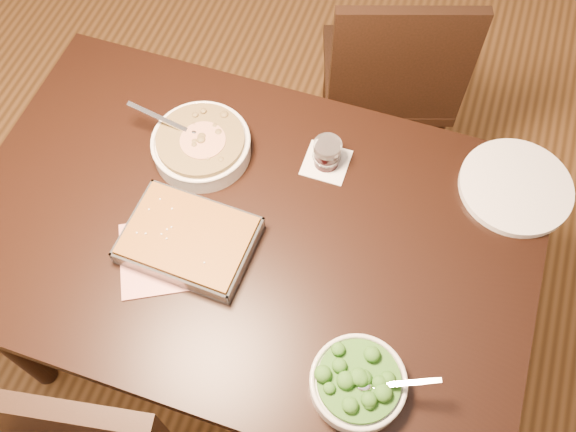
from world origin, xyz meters
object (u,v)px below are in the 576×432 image
object	(u,v)px
baking_dish	(189,240)
dinner_plate	(516,187)
table	(249,246)
chair_far	(390,78)
wine_tumbler	(327,153)
stew_bowl	(201,145)
broccoli_bowl	(358,383)

from	to	relation	value
baking_dish	dinner_plate	xyz separation A→B (m)	(0.71, 0.41, -0.02)
table	chair_far	xyz separation A→B (m)	(0.19, 0.80, -0.15)
baking_dish	dinner_plate	size ratio (longest dim) A/B	1.09
wine_tumbler	dinner_plate	distance (m)	0.48
stew_bowl	baking_dish	world-z (taller)	stew_bowl
table	baking_dish	distance (m)	0.19
table	chair_far	world-z (taller)	chair_far
wine_tumbler	chair_far	xyz separation A→B (m)	(0.07, 0.55, -0.29)
table	broccoli_bowl	bearing A→B (deg)	-38.44
stew_bowl	wine_tumbler	world-z (taller)	stew_bowl
baking_dish	wine_tumbler	world-z (taller)	wine_tumbler
table	wine_tumbler	world-z (taller)	wine_tumbler
broccoli_bowl	baking_dish	bearing A→B (deg)	157.07
stew_bowl	chair_far	size ratio (longest dim) A/B	0.31
table	chair_far	distance (m)	0.83
dinner_plate	chair_far	bearing A→B (deg)	130.57
stew_bowl	baking_dish	size ratio (longest dim) A/B	0.91
stew_bowl	broccoli_bowl	size ratio (longest dim) A/B	1.23
stew_bowl	wine_tumbler	bearing A→B (deg)	12.80
baking_dish	wine_tumbler	distance (m)	0.41
table	dinner_plate	bearing A→B (deg)	28.32
stew_bowl	dinner_plate	distance (m)	0.80
broccoli_bowl	baking_dish	xyz separation A→B (m)	(-0.47, 0.20, -0.00)
chair_far	baking_dish	bearing A→B (deg)	52.31
table	stew_bowl	xyz separation A→B (m)	(-0.19, 0.18, 0.13)
table	dinner_plate	distance (m)	0.69
dinner_plate	baking_dish	bearing A→B (deg)	-150.36
baking_dish	chair_far	xyz separation A→B (m)	(0.31, 0.88, -0.27)
broccoli_bowl	dinner_plate	world-z (taller)	broccoli_bowl
dinner_plate	wine_tumbler	bearing A→B (deg)	-170.79
baking_dish	dinner_plate	world-z (taller)	baking_dish
table	stew_bowl	bearing A→B (deg)	137.10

